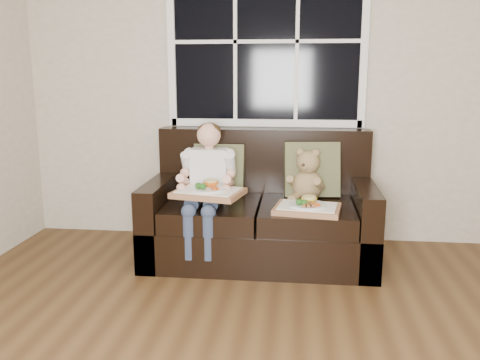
# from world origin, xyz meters

# --- Properties ---
(room_walls) EXTENTS (4.52, 5.02, 2.71)m
(room_walls) POSITION_xyz_m (0.00, 0.00, 1.59)
(room_walls) COLOR beige
(room_walls) RESTS_ON ground
(window_back) EXTENTS (1.62, 0.04, 1.37)m
(window_back) POSITION_xyz_m (-0.22, 2.48, 1.65)
(window_back) COLOR black
(window_back) RESTS_ON room_walls
(loveseat) EXTENTS (1.70, 0.92, 0.96)m
(loveseat) POSITION_xyz_m (-0.22, 2.02, 0.31)
(loveseat) COLOR black
(loveseat) RESTS_ON ground
(pillow_left) EXTENTS (0.40, 0.18, 0.41)m
(pillow_left) POSITION_xyz_m (-0.57, 2.17, 0.65)
(pillow_left) COLOR #65663F
(pillow_left) RESTS_ON loveseat
(pillow_right) EXTENTS (0.45, 0.24, 0.44)m
(pillow_right) POSITION_xyz_m (0.16, 2.17, 0.66)
(pillow_right) COLOR #65663F
(pillow_right) RESTS_ON loveseat
(child) EXTENTS (0.40, 0.60, 0.90)m
(child) POSITION_xyz_m (-0.62, 1.90, 0.65)
(child) COLOR white
(child) RESTS_ON loveseat
(teddy_bear) EXTENTS (0.29, 0.34, 0.41)m
(teddy_bear) POSITION_xyz_m (0.13, 2.06, 0.61)
(teddy_bear) COLOR #9E8753
(teddy_bear) RESTS_ON loveseat
(tray_left) EXTENTS (0.53, 0.45, 0.11)m
(tray_left) POSITION_xyz_m (-0.58, 1.71, 0.58)
(tray_left) COLOR #9E6847
(tray_left) RESTS_ON child
(tray_right) EXTENTS (0.50, 0.41, 0.10)m
(tray_right) POSITION_xyz_m (0.13, 1.71, 0.48)
(tray_right) COLOR #9E6847
(tray_right) RESTS_ON loveseat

